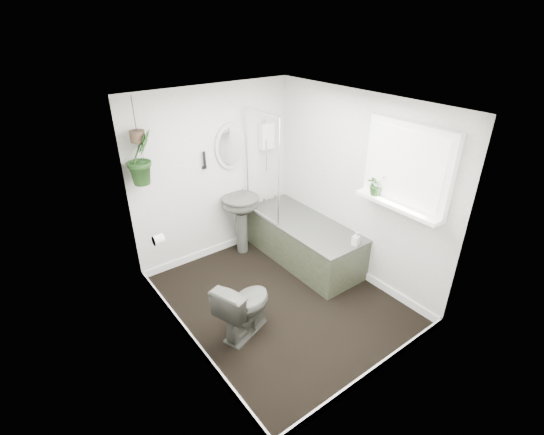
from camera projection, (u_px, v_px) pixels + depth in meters
floor at (280, 301)px, 4.70m from camera, size 2.30×2.80×0.02m
ceiling at (282, 102)px, 3.62m from camera, size 2.30×2.80×0.02m
wall_back at (214, 175)px, 5.16m from camera, size 2.30×0.02×2.30m
wall_front at (388, 279)px, 3.16m from camera, size 2.30×0.02×2.30m
wall_left at (179, 250)px, 3.54m from camera, size 0.02×2.80×2.30m
wall_right at (356, 188)px, 4.77m from camera, size 0.02×2.80×2.30m
skirting at (280, 297)px, 4.67m from camera, size 2.30×2.80×0.10m
bathtub at (304, 241)px, 5.34m from camera, size 0.72×1.72×0.58m
bath_screen at (262, 167)px, 5.05m from camera, size 0.04×0.72×1.40m
shower_box at (267, 136)px, 5.34m from camera, size 0.20×0.10×0.35m
oval_mirror at (231, 146)px, 5.10m from camera, size 0.46×0.03×0.62m
wall_sconce at (205, 160)px, 4.92m from camera, size 0.04×0.04×0.22m
toilet_roll_holder at (158, 240)px, 4.19m from camera, size 0.11×0.11×0.11m
window_recess at (408, 167)px, 4.01m from camera, size 0.08×1.00×0.90m
window_sill at (397, 205)px, 4.16m from camera, size 0.18×1.00×0.04m
window_blinds at (405, 168)px, 3.98m from camera, size 0.01×0.86×0.76m
toilet at (245, 306)px, 4.09m from camera, size 0.75×0.58×0.67m
pedestal_sink at (242, 225)px, 5.47m from camera, size 0.55×0.49×0.85m
sill_plant at (377, 184)px, 4.31m from camera, size 0.22×0.19×0.24m
hanging_plant at (141, 158)px, 4.30m from camera, size 0.41×0.37×0.60m
soap_bottle at (356, 238)px, 4.66m from camera, size 0.09×0.10×0.17m
hanging_pot at (137, 136)px, 4.19m from camera, size 0.16×0.16×0.12m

